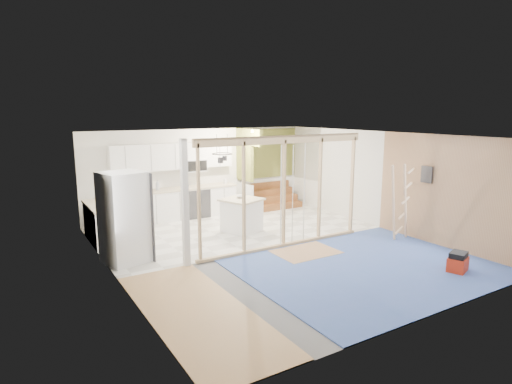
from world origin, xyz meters
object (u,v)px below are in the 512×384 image
island (242,215)px  toolbox (458,262)px  ladder (401,202)px  fridge (125,218)px

island → toolbox: (2.25, -4.68, -0.25)m
island → ladder: ladder is taller
ladder → island: bearing=118.3°
fridge → toolbox: 6.75m
fridge → island: (3.18, 0.74, -0.52)m
fridge → ladder: fridge is taller
toolbox → ladder: size_ratio=0.27×
island → toolbox: island is taller
fridge → toolbox: bearing=-49.8°
toolbox → fridge: bearing=124.5°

